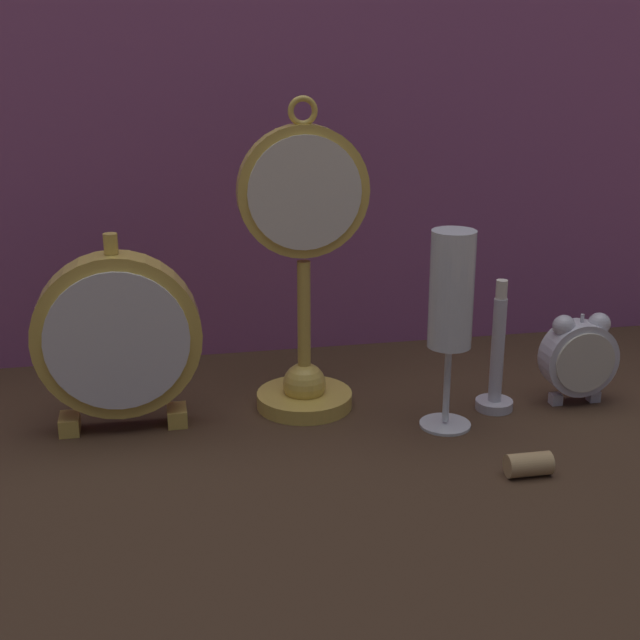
# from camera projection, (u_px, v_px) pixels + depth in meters

# --- Properties ---
(ground_plane) EXTENTS (4.00, 4.00, 0.00)m
(ground_plane) POSITION_uv_depth(u_px,v_px,m) (336.00, 464.00, 0.84)
(ground_plane) COLOR #422D1E
(fabric_backdrop_drape) EXTENTS (1.29, 0.01, 0.65)m
(fabric_backdrop_drape) POSITION_uv_depth(u_px,v_px,m) (280.00, 86.00, 1.04)
(fabric_backdrop_drape) COLOR #8E4C7F
(fabric_backdrop_drape) RESTS_ON ground_plane
(pocket_watch_on_stand) EXTENTS (0.13, 0.10, 0.33)m
(pocket_watch_on_stand) POSITION_uv_depth(u_px,v_px,m) (304.00, 281.00, 0.92)
(pocket_watch_on_stand) COLOR gold
(pocket_watch_on_stand) RESTS_ON ground_plane
(alarm_clock_twin_bell) EXTENTS (0.08, 0.03, 0.10)m
(alarm_clock_twin_bell) POSITION_uv_depth(u_px,v_px,m) (579.00, 355.00, 0.96)
(alarm_clock_twin_bell) COLOR silver
(alarm_clock_twin_bell) RESTS_ON ground_plane
(mantel_clock_silver) EXTENTS (0.17, 0.04, 0.20)m
(mantel_clock_silver) POSITION_uv_depth(u_px,v_px,m) (118.00, 337.00, 0.88)
(mantel_clock_silver) COLOR gold
(mantel_clock_silver) RESTS_ON ground_plane
(champagne_flute) EXTENTS (0.05, 0.05, 0.21)m
(champagne_flute) POSITION_uv_depth(u_px,v_px,m) (451.00, 303.00, 0.88)
(champagne_flute) COLOR silver
(champagne_flute) RESTS_ON ground_plane
(brass_candlestick) EXTENTS (0.04, 0.04, 0.14)m
(brass_candlestick) POSITION_uv_depth(u_px,v_px,m) (496.00, 368.00, 0.95)
(brass_candlestick) COLOR silver
(brass_candlestick) RESTS_ON ground_plane
(wine_cork) EXTENTS (0.04, 0.02, 0.02)m
(wine_cork) POSITION_uv_depth(u_px,v_px,m) (529.00, 464.00, 0.82)
(wine_cork) COLOR tan
(wine_cork) RESTS_ON ground_plane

